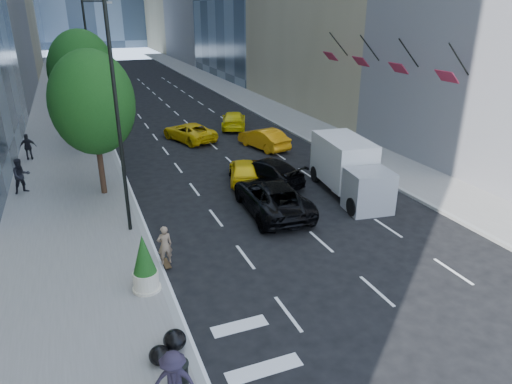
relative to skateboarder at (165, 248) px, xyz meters
name	(u,v)px	position (x,y,z in m)	size (l,w,h in m)	color
ground	(300,246)	(5.60, -0.53, -0.79)	(160.00, 160.00, 0.00)	black
sidewalk_left	(64,117)	(-3.40, 29.47, -0.72)	(6.00, 120.00, 0.15)	slate
sidewalk_right	(256,102)	(15.60, 29.47, -0.72)	(4.00, 120.00, 0.15)	slate
lamp_near	(121,103)	(-0.72, 3.47, 5.02)	(2.13, 0.22, 10.00)	black
lamp_far	(92,60)	(-0.72, 21.47, 5.02)	(2.13, 0.22, 10.00)	black
tree_near	(93,103)	(-1.60, 8.47, 4.18)	(4.20, 4.20, 7.46)	black
tree_mid	(82,72)	(-1.60, 18.47, 4.52)	(4.50, 4.50, 7.99)	black
tree_far	(77,63)	(-1.60, 31.47, 3.83)	(3.90, 3.90, 6.92)	black
traffic_signal	(83,59)	(-0.80, 39.47, 3.44)	(2.48, 0.53, 5.20)	black
facade_flags	(380,61)	(16.24, 9.47, 5.39)	(1.85, 13.30, 2.05)	black
skateboarder	(165,248)	(0.00, 0.00, 0.00)	(0.58, 0.38, 1.59)	#826951
black_sedan_lincoln	(272,197)	(5.89, 3.14, 0.01)	(2.65, 5.76, 1.60)	black
black_sedan_mercedes	(266,171)	(7.14, 6.88, -0.06)	(2.05, 5.05, 1.46)	black
taxi_a	(244,170)	(6.10, 7.65, -0.11)	(1.61, 4.00, 1.36)	yellow
taxi_b	(264,138)	(9.80, 13.47, -0.07)	(1.54, 4.40, 1.45)	orange
taxi_c	(189,132)	(5.35, 17.47, -0.12)	(2.25, 4.88, 1.36)	#DFB30B
taxi_d	(234,120)	(9.80, 19.97, -0.11)	(1.92, 4.73, 1.37)	yellow
city_bus	(108,95)	(0.80, 30.80, 0.82)	(2.71, 11.57, 3.22)	silver
box_truck	(349,168)	(10.64, 3.74, 0.68)	(2.95, 6.28, 2.89)	silver
pedestrian_a	(21,176)	(-5.60, 10.10, 0.30)	(0.92, 0.72, 1.90)	black
pedestrian_b	(28,147)	(-5.60, 16.33, 0.21)	(1.00, 0.42, 1.71)	black
pedestrian_c	(174,383)	(-1.20, -7.14, 0.23)	(1.14, 0.65, 1.76)	#241E2D
trash_can	(178,378)	(-1.00, -6.53, -0.23)	(0.55, 0.55, 0.83)	black
planter_shrub	(144,264)	(-1.00, -1.59, 0.37)	(0.89, 0.89, 2.14)	beige
garbage_bags	(169,346)	(-0.95, -5.10, -0.37)	(1.16, 1.12, 0.57)	black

